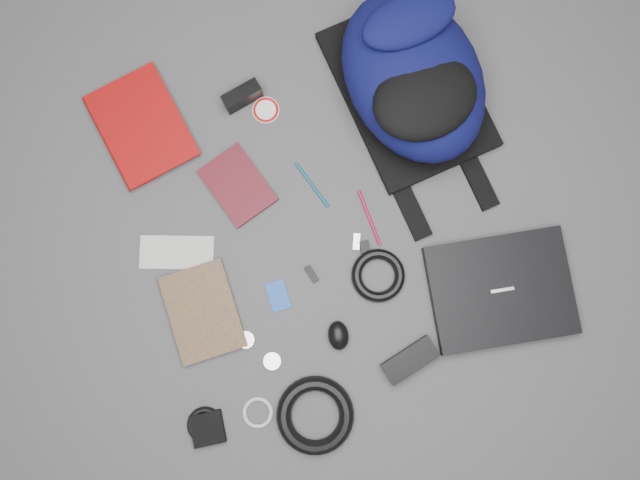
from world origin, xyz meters
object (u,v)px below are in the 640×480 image
object	(u,v)px
backpack	(413,76)
compact_camera	(242,96)
laptop	(500,290)
comic_book	(170,322)
mouse	(338,335)
pouch	(208,429)
textbook_red	(106,145)
dvd_case	(238,185)
power_brick	(410,360)

from	to	relation	value
backpack	compact_camera	xyz separation A→B (m)	(-0.43, 0.12, -0.08)
laptop	comic_book	world-z (taller)	laptop
laptop	compact_camera	size ratio (longest dim) A/B	3.43
compact_camera	mouse	distance (m)	0.68
compact_camera	pouch	xyz separation A→B (m)	(-0.35, -0.80, -0.02)
mouse	backpack	bearing A→B (deg)	66.84
textbook_red	dvd_case	xyz separation A→B (m)	(0.30, -0.21, -0.01)
laptop	backpack	bearing A→B (deg)	104.04
backpack	pouch	size ratio (longest dim) A/B	6.43
backpack	comic_book	bearing A→B (deg)	-159.20
comic_book	power_brick	distance (m)	0.63
backpack	comic_book	distance (m)	0.89
pouch	mouse	bearing A→B (deg)	16.96
laptop	pouch	world-z (taller)	laptop
backpack	compact_camera	bearing A→B (deg)	159.05
dvd_case	pouch	world-z (taller)	pouch
mouse	pouch	xyz separation A→B (m)	(-0.39, -0.12, -0.01)
comic_book	compact_camera	size ratio (longest dim) A/B	2.27
backpack	pouch	world-z (taller)	backpack
backpack	laptop	size ratio (longest dim) A/B	1.45
comic_book	compact_camera	distance (m)	0.63
textbook_red	mouse	world-z (taller)	mouse
backpack	power_brick	world-z (taller)	backpack
comic_book	pouch	world-z (taller)	pouch
power_brick	pouch	size ratio (longest dim) A/B	1.76
mouse	power_brick	distance (m)	0.19
laptop	pouch	size ratio (longest dim) A/B	4.43
laptop	compact_camera	bearing A→B (deg)	133.51
laptop	power_brick	bearing A→B (deg)	-152.20
pouch	laptop	bearing A→B (deg)	6.74
power_brick	pouch	world-z (taller)	power_brick
compact_camera	mouse	xyz separation A→B (m)	(0.04, -0.68, -0.01)
backpack	power_brick	bearing A→B (deg)	-114.61
dvd_case	pouch	distance (m)	0.63
backpack	mouse	size ratio (longest dim) A/B	7.02
dvd_case	laptop	bearing A→B (deg)	-58.01
textbook_red	dvd_case	world-z (taller)	textbook_red
laptop	power_brick	world-z (taller)	same
backpack	laptop	world-z (taller)	backpack
compact_camera	power_brick	world-z (taller)	compact_camera
backpack	compact_camera	world-z (taller)	backpack
compact_camera	power_brick	size ratio (longest dim) A/B	0.74
textbook_red	power_brick	bearing A→B (deg)	-63.49
laptop	textbook_red	distance (m)	1.11
backpack	comic_book	world-z (taller)	backpack
backpack	dvd_case	bearing A→B (deg)	-174.25
textbook_red	comic_book	size ratio (longest dim) A/B	1.20
compact_camera	power_brick	xyz separation A→B (m)	(0.20, -0.80, -0.01)
comic_book	dvd_case	world-z (taller)	comic_book
textbook_red	compact_camera	bearing A→B (deg)	-8.72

